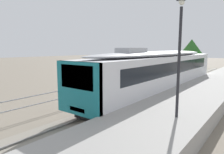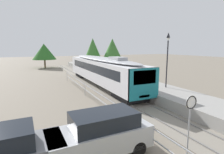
% 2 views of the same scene
% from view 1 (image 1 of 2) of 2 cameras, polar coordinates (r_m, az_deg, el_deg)
% --- Properties ---
extents(ground_plane, '(160.00, 160.00, 0.00)m').
position_cam_1_polar(ground_plane, '(16.72, -0.19, -5.27)').
color(ground_plane, slate).
extents(track_rails, '(3.20, 60.00, 0.14)m').
position_cam_1_polar(track_rails, '(15.12, 8.90, -6.67)').
color(track_rails, gray).
rests_on(track_rails, ground).
extents(commuter_train, '(2.82, 19.08, 3.74)m').
position_cam_1_polar(commuter_train, '(17.34, 13.69, 2.16)').
color(commuter_train, silver).
rests_on(commuter_train, track_rails).
extents(station_platform, '(3.90, 60.00, 0.90)m').
position_cam_1_polar(station_platform, '(13.82, 20.92, -6.73)').
color(station_platform, '#999691').
rests_on(station_platform, ground).
extents(platform_lamp_mid_platform, '(0.34, 0.34, 5.35)m').
position_cam_1_polar(platform_lamp_mid_platform, '(8.92, 18.69, 12.66)').
color(platform_lamp_mid_platform, '#232328').
rests_on(platform_lamp_mid_platform, station_platform).
extents(tree_distant_left, '(5.42, 5.42, 5.61)m').
position_cam_1_polar(tree_distant_left, '(41.59, 21.44, 7.33)').
color(tree_distant_left, brown).
rests_on(tree_distant_left, ground).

